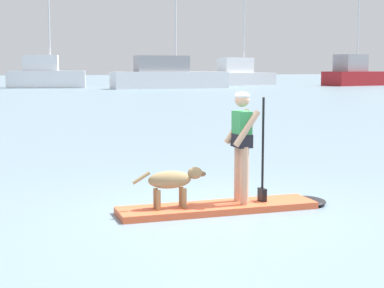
{
  "coord_description": "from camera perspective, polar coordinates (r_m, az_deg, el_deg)",
  "views": [
    {
      "loc": [
        -3.78,
        -8.04,
        2.12
      ],
      "look_at": [
        0.0,
        1.0,
        0.9
      ],
      "focal_mm": 56.51,
      "sensor_mm": 36.0,
      "label": 1
    }
  ],
  "objects": [
    {
      "name": "ground_plane",
      "position": [
        9.13,
        2.44,
        -6.33
      ],
      "size": [
        400.0,
        400.0,
        0.0
      ],
      "primitive_type": "plane",
      "color": "slate"
    },
    {
      "name": "paddleboard",
      "position": [
        9.2,
        3.77,
        -5.92
      ],
      "size": [
        3.35,
        0.94,
        0.1
      ],
      "color": "#E55933",
      "rests_on": "ground_plane"
    },
    {
      "name": "person_paddler",
      "position": [
        9.09,
        4.81,
        0.51
      ],
      "size": [
        0.62,
        0.5,
        1.68
      ],
      "color": "tan",
      "rests_on": "paddleboard"
    },
    {
      "name": "dog",
      "position": [
        8.81,
        -1.79,
        -3.49
      ],
      "size": [
        1.12,
        0.27,
        0.59
      ],
      "color": "#997A51",
      "rests_on": "paddleboard"
    },
    {
      "name": "moored_boat_starboard",
      "position": [
        70.46,
        -13.67,
        6.34
      ],
      "size": [
        9.11,
        5.33,
        12.04
      ],
      "color": "white",
      "rests_on": "ground_plane"
    },
    {
      "name": "moored_boat_center",
      "position": [
        66.03,
        -2.25,
        6.44
      ],
      "size": [
        12.92,
        2.66,
        9.8
      ],
      "color": "white",
      "rests_on": "ground_plane"
    },
    {
      "name": "moored_boat_far_starboard",
      "position": [
        79.73,
        4.46,
        6.54
      ],
      "size": [
        9.84,
        4.25,
        11.56
      ],
      "color": "silver",
      "rests_on": "ground_plane"
    },
    {
      "name": "moored_boat_far_port",
      "position": [
        80.36,
        14.95,
        6.42
      ],
      "size": [
        8.46,
        4.77,
        12.2
      ],
      "color": "maroon",
      "rests_on": "ground_plane"
    }
  ]
}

